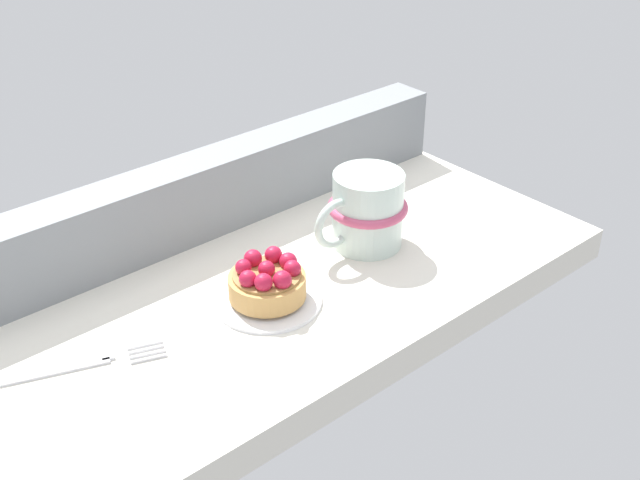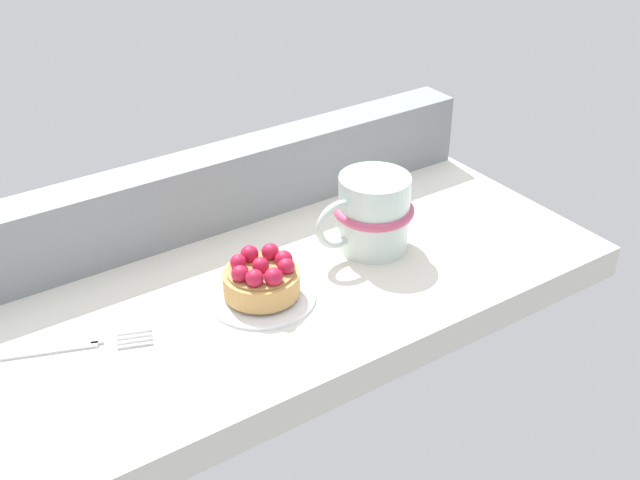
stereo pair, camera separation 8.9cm
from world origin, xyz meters
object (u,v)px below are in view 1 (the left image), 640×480
(raspberry_tart, at_px, (268,281))
(coffee_mug, at_px, (366,210))
(dessert_plate, at_px, (268,299))
(dessert_fork, at_px, (73,367))

(raspberry_tart, relative_size, coffee_mug, 0.64)
(dessert_plate, relative_size, coffee_mug, 0.91)
(raspberry_tart, xyz_separation_m, coffee_mug, (0.16, 0.02, 0.02))
(coffee_mug, height_order, dessert_fork, coffee_mug)
(dessert_plate, height_order, coffee_mug, coffee_mug)
(dessert_plate, xyz_separation_m, coffee_mug, (0.16, 0.02, 0.04))
(dessert_plate, distance_m, raspberry_tart, 0.02)
(dessert_plate, distance_m, coffee_mug, 0.17)
(dessert_plate, height_order, dessert_fork, dessert_plate)
(raspberry_tart, distance_m, dessert_fork, 0.21)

